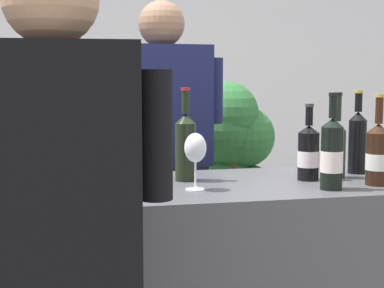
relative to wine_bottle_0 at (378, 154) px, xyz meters
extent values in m
cube|color=white|center=(-0.79, 2.75, 0.34)|extent=(8.00, 0.10, 2.80)
cylinder|color=black|center=(0.00, 0.00, -0.02)|extent=(0.08, 0.08, 0.19)
cone|color=black|center=(0.00, 0.00, 0.09)|extent=(0.08, 0.08, 0.03)
cylinder|color=black|center=(0.00, 0.00, 0.16)|extent=(0.03, 0.03, 0.09)
cylinder|color=#B79333|center=(0.00, 0.00, 0.21)|extent=(0.03, 0.03, 0.01)
cylinder|color=silver|center=(0.00, 0.00, -0.03)|extent=(0.09, 0.09, 0.06)
cylinder|color=black|center=(-0.20, -0.04, 0.00)|extent=(0.08, 0.08, 0.22)
cone|color=black|center=(-0.20, -0.04, 0.12)|extent=(0.08, 0.08, 0.03)
cylinder|color=black|center=(-0.20, -0.04, 0.17)|extent=(0.03, 0.03, 0.08)
cylinder|color=black|center=(-0.20, -0.04, 0.22)|extent=(0.03, 0.03, 0.01)
cylinder|color=silver|center=(-0.20, -0.04, -0.01)|extent=(0.08, 0.08, 0.07)
cylinder|color=black|center=(-0.66, 0.24, 0.00)|extent=(0.08, 0.08, 0.22)
cone|color=black|center=(-0.66, 0.24, 0.12)|extent=(0.08, 0.08, 0.04)
cylinder|color=black|center=(-0.66, 0.24, 0.19)|extent=(0.03, 0.03, 0.09)
cylinder|color=maroon|center=(-0.66, 0.24, 0.23)|extent=(0.03, 0.03, 0.01)
cylinder|color=black|center=(-1.17, 0.11, -0.01)|extent=(0.07, 0.07, 0.20)
cone|color=black|center=(-1.17, 0.11, 0.10)|extent=(0.07, 0.07, 0.03)
cylinder|color=black|center=(-1.17, 0.11, 0.16)|extent=(0.03, 0.03, 0.08)
cylinder|color=black|center=(-1.17, 0.11, 0.21)|extent=(0.03, 0.03, 0.01)
cylinder|color=black|center=(0.06, 0.26, 0.00)|extent=(0.07, 0.07, 0.22)
cone|color=black|center=(0.06, 0.26, 0.12)|extent=(0.07, 0.07, 0.03)
cylinder|color=black|center=(0.06, 0.26, 0.18)|extent=(0.03, 0.03, 0.08)
cylinder|color=#B79333|center=(0.06, 0.26, 0.22)|extent=(0.03, 0.03, 0.01)
cylinder|color=black|center=(-0.20, 0.15, -0.02)|extent=(0.08, 0.08, 0.18)
cone|color=black|center=(-0.20, 0.15, 0.08)|extent=(0.08, 0.08, 0.03)
cylinder|color=black|center=(-0.20, 0.15, 0.13)|extent=(0.03, 0.03, 0.07)
cylinder|color=#333338|center=(-0.20, 0.15, 0.17)|extent=(0.03, 0.03, 0.01)
cylinder|color=silver|center=(-0.20, 0.15, -0.03)|extent=(0.08, 0.08, 0.06)
cylinder|color=black|center=(-0.08, 0.17, -0.02)|extent=(0.07, 0.07, 0.18)
cone|color=black|center=(-0.08, 0.17, 0.09)|extent=(0.07, 0.07, 0.04)
cylinder|color=black|center=(-0.08, 0.17, 0.16)|extent=(0.03, 0.03, 0.10)
cylinder|color=black|center=(-0.08, 0.17, 0.21)|extent=(0.04, 0.04, 0.01)
cylinder|color=silver|center=(-0.67, 0.05, -0.11)|extent=(0.07, 0.07, 0.00)
cylinder|color=silver|center=(-0.67, 0.05, -0.06)|extent=(0.01, 0.01, 0.10)
ellipsoid|color=silver|center=(-0.67, 0.05, 0.03)|extent=(0.08, 0.08, 0.10)
ellipsoid|color=maroon|center=(-0.67, 0.05, 0.02)|extent=(0.06, 0.06, 0.04)
cube|color=black|center=(-0.66, 0.81, -0.60)|extent=(0.41, 0.26, 0.92)
cube|color=#191E47|center=(-0.66, 0.81, 0.15)|extent=(0.45, 0.26, 0.56)
sphere|color=#8C664C|center=(-0.66, 0.81, 0.53)|extent=(0.22, 0.22, 0.22)
cylinder|color=#191E47|center=(-0.40, 0.82, 0.21)|extent=(0.08, 0.08, 0.32)
cylinder|color=#191E47|center=(-0.92, 0.79, 0.21)|extent=(0.08, 0.08, 0.32)
cube|color=black|center=(-1.13, -0.54, 0.07)|extent=(0.40, 0.26, 0.56)
cylinder|color=black|center=(-0.90, -0.56, 0.14)|extent=(0.08, 0.08, 0.31)
cylinder|color=brown|center=(-0.15, 1.34, -0.90)|extent=(0.33, 0.33, 0.32)
sphere|color=#2D6B33|center=(-0.17, 1.45, -0.36)|extent=(0.34, 0.34, 0.34)
sphere|color=#2D6B33|center=(-0.13, 1.46, -0.35)|extent=(0.35, 0.35, 0.35)
sphere|color=#2D6B33|center=(-0.18, 1.39, 0.06)|extent=(0.39, 0.39, 0.39)
sphere|color=#2D6B33|center=(-0.06, 1.40, -0.07)|extent=(0.36, 0.36, 0.36)
sphere|color=#2D6B33|center=(-0.03, 1.39, -0.40)|extent=(0.32, 0.32, 0.32)
sphere|color=#2D6B33|center=(-0.20, 1.38, -0.02)|extent=(0.36, 0.36, 0.36)
sphere|color=#2D6B33|center=(-0.12, 1.45, -0.06)|extent=(0.42, 0.42, 0.42)
cylinder|color=#4C3823|center=(-0.15, 1.34, -0.44)|extent=(0.05, 0.05, 0.60)
camera|label=1|loc=(-1.10, -1.88, 0.27)|focal=53.98mm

